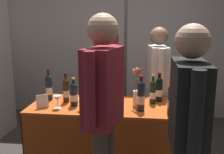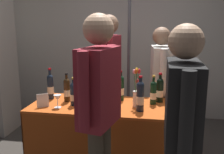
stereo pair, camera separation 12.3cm
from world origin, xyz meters
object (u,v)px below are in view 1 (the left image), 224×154
(wine_glass_mid, at_px, (82,102))
(booth_signpost, at_px, (126,36))
(taster_foreground_right, at_px, (187,121))
(display_bottle_0, at_px, (49,87))
(featured_wine_bottle, at_px, (66,90))
(wine_glass_near_taster, at_px, (57,99))
(vendor_presenter, at_px, (107,70))
(wine_glass_near_vendor, at_px, (94,102))
(tasting_table, at_px, (112,127))
(flower_vase, at_px, (137,93))

(wine_glass_mid, xyz_separation_m, booth_signpost, (0.34, 1.20, 0.57))
(wine_glass_mid, relative_size, taster_foreground_right, 0.07)
(display_bottle_0, bearing_deg, featured_wine_bottle, -15.34)
(display_bottle_0, xyz_separation_m, booth_signpost, (0.78, 0.90, 0.51))
(wine_glass_near_taster, xyz_separation_m, vendor_presenter, (0.39, 0.78, 0.16))
(wine_glass_near_vendor, bearing_deg, booth_signpost, 80.14)
(wine_glass_near_vendor, distance_m, wine_glass_near_taster, 0.39)
(wine_glass_near_vendor, distance_m, booth_signpost, 1.38)
(tasting_table, distance_m, wine_glass_near_taster, 0.66)
(display_bottle_0, bearing_deg, booth_signpost, 49.06)
(wine_glass_near_vendor, relative_size, taster_foreground_right, 0.08)
(featured_wine_bottle, height_order, booth_signpost, booth_signpost)
(display_bottle_0, bearing_deg, tasting_table, -8.26)
(featured_wine_bottle, height_order, taster_foreground_right, taster_foreground_right)
(featured_wine_bottle, relative_size, wine_glass_near_taster, 2.36)
(wine_glass_near_vendor, bearing_deg, wine_glass_mid, 159.55)
(wine_glass_mid, bearing_deg, vendor_presenter, 80.79)
(vendor_presenter, bearing_deg, featured_wine_bottle, -26.01)
(tasting_table, xyz_separation_m, wine_glass_near_vendor, (-0.15, -0.24, 0.35))
(vendor_presenter, height_order, taster_foreground_right, vendor_presenter)
(wine_glass_mid, bearing_deg, wine_glass_near_vendor, -20.45)
(vendor_presenter, xyz_separation_m, booth_signpost, (0.21, 0.40, 0.40))
(featured_wine_bottle, xyz_separation_m, vendor_presenter, (0.37, 0.57, 0.12))
(wine_glass_near_vendor, xyz_separation_m, vendor_presenter, (0.01, 0.85, 0.16))
(flower_vase, xyz_separation_m, booth_signpost, (-0.19, 1.01, 0.52))
(featured_wine_bottle, xyz_separation_m, flower_vase, (0.76, -0.05, 0.00))
(tasting_table, distance_m, flower_vase, 0.46)
(vendor_presenter, distance_m, taster_foreground_right, 1.69)
(display_bottle_0, xyz_separation_m, taster_foreground_right, (1.33, -1.00, 0.06))
(tasting_table, height_order, taster_foreground_right, taster_foreground_right)
(featured_wine_bottle, xyz_separation_m, wine_glass_mid, (0.24, -0.24, -0.05))
(tasting_table, bearing_deg, display_bottle_0, 171.74)
(taster_foreground_right, bearing_deg, wine_glass_mid, 52.40)
(flower_vase, xyz_separation_m, taster_foreground_right, (0.36, -0.90, 0.07))
(wine_glass_near_vendor, height_order, wine_glass_near_taster, wine_glass_near_vendor)
(wine_glass_near_vendor, xyz_separation_m, booth_signpost, (0.22, 1.25, 0.56))
(wine_glass_mid, xyz_separation_m, taster_foreground_right, (0.89, -0.71, 0.12))
(featured_wine_bottle, relative_size, taster_foreground_right, 0.19)
(wine_glass_near_taster, distance_m, flower_vase, 0.81)
(tasting_table, bearing_deg, featured_wine_bottle, 174.79)
(taster_foreground_right, xyz_separation_m, booth_signpost, (-0.55, 1.91, 0.45))
(wine_glass_near_taster, xyz_separation_m, taster_foreground_right, (1.15, -0.73, 0.11))
(wine_glass_near_taster, relative_size, taster_foreground_right, 0.08)
(wine_glass_mid, distance_m, flower_vase, 0.56)
(wine_glass_mid, relative_size, flower_vase, 0.30)
(vendor_presenter, bearing_deg, booth_signpost, 159.33)
(vendor_presenter, bearing_deg, wine_glass_near_vendor, 6.26)
(booth_signpost, bearing_deg, tasting_table, -93.81)
(wine_glass_near_vendor, xyz_separation_m, wine_glass_mid, (-0.12, 0.05, -0.01))
(tasting_table, bearing_deg, taster_foreground_right, -55.53)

